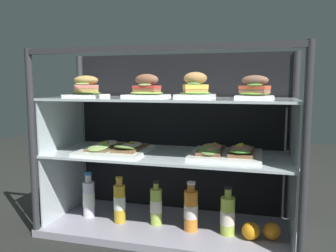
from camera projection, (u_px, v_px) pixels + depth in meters
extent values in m
cube|color=black|center=(168.00, 233.00, 1.76)|extent=(6.00, 6.00, 0.02)
cube|color=#9C99A9|center=(168.00, 227.00, 1.76)|extent=(1.26, 0.50, 0.04)
cylinder|color=#333338|center=(32.00, 145.00, 1.64)|extent=(0.03, 0.03, 0.92)
cylinder|color=#333338|center=(305.00, 160.00, 1.32)|extent=(0.03, 0.03, 0.92)
cylinder|color=#333338|center=(81.00, 132.00, 2.09)|extent=(0.03, 0.03, 0.92)
cylinder|color=#333338|center=(294.00, 141.00, 1.76)|extent=(0.03, 0.03, 0.92)
cube|color=#333338|center=(153.00, 48.00, 1.42)|extent=(1.23, 0.03, 0.03)
cube|color=black|center=(179.00, 133.00, 1.93)|extent=(1.20, 0.01, 0.88)
cube|color=silver|center=(65.00, 182.00, 1.89)|extent=(0.01, 0.43, 0.36)
cube|color=silver|center=(292.00, 201.00, 1.58)|extent=(0.01, 0.43, 0.36)
cube|color=silver|center=(168.00, 155.00, 1.71)|extent=(1.21, 0.45, 0.01)
cube|color=silver|center=(63.00, 124.00, 1.85)|extent=(0.01, 0.43, 0.27)
cube|color=silver|center=(295.00, 131.00, 1.54)|extent=(0.01, 0.43, 0.27)
cube|color=silver|center=(168.00, 99.00, 1.68)|extent=(1.21, 0.45, 0.01)
cube|color=white|center=(87.00, 96.00, 1.73)|extent=(0.18, 0.18, 0.02)
ellipsoid|color=#507F2E|center=(86.00, 93.00, 1.73)|extent=(0.15, 0.13, 0.01)
cube|color=tan|center=(86.00, 91.00, 1.73)|extent=(0.14, 0.13, 0.02)
cube|color=#DC7667|center=(86.00, 87.00, 1.73)|extent=(0.15, 0.14, 0.02)
ellipsoid|color=#A4C06D|center=(82.00, 84.00, 1.69)|extent=(0.08, 0.06, 0.01)
ellipsoid|color=#A48345|center=(86.00, 80.00, 1.72)|extent=(0.15, 0.14, 0.05)
cube|color=white|center=(147.00, 96.00, 1.76)|extent=(0.21, 0.21, 0.01)
ellipsoid|color=#8DBE4A|center=(147.00, 93.00, 1.76)|extent=(0.17, 0.15, 0.02)
cube|color=#9A6145|center=(147.00, 91.00, 1.76)|extent=(0.14, 0.10, 0.02)
cube|color=red|center=(147.00, 87.00, 1.76)|extent=(0.15, 0.10, 0.02)
ellipsoid|color=#95AD61|center=(145.00, 85.00, 1.73)|extent=(0.08, 0.04, 0.01)
ellipsoid|color=brown|center=(147.00, 80.00, 1.75)|extent=(0.15, 0.10, 0.06)
cube|color=white|center=(195.00, 96.00, 1.68)|extent=(0.18, 0.18, 0.02)
ellipsoid|color=#6EB742|center=(195.00, 93.00, 1.68)|extent=(0.15, 0.13, 0.01)
cube|color=tan|center=(195.00, 91.00, 1.68)|extent=(0.13, 0.12, 0.02)
cube|color=#F2C94D|center=(195.00, 87.00, 1.68)|extent=(0.14, 0.12, 0.02)
ellipsoid|color=#5A974A|center=(194.00, 84.00, 1.64)|extent=(0.07, 0.05, 0.01)
ellipsoid|color=#AC7D45|center=(195.00, 78.00, 1.67)|extent=(0.14, 0.12, 0.06)
cube|color=white|center=(254.00, 97.00, 1.62)|extent=(0.18, 0.18, 0.01)
ellipsoid|color=olive|center=(254.00, 94.00, 1.62)|extent=(0.14, 0.12, 0.02)
cube|color=#94644E|center=(255.00, 91.00, 1.62)|extent=(0.15, 0.12, 0.02)
cube|color=#C94E30|center=(255.00, 87.00, 1.61)|extent=(0.15, 0.12, 0.02)
ellipsoid|color=#579637|center=(255.00, 85.00, 1.58)|extent=(0.08, 0.06, 0.02)
ellipsoid|color=brown|center=(255.00, 80.00, 1.61)|extent=(0.15, 0.12, 0.05)
cube|color=white|center=(116.00, 150.00, 1.76)|extent=(0.34, 0.33, 0.01)
cube|color=brown|center=(106.00, 147.00, 1.79)|extent=(0.12, 0.26, 0.01)
ellipsoid|color=#97BA64|center=(99.00, 147.00, 1.71)|extent=(0.13, 0.15, 0.04)
ellipsoid|color=#F6D9D4|center=(106.00, 144.00, 1.79)|extent=(0.10, 0.21, 0.02)
cylinder|color=yellow|center=(104.00, 142.00, 1.76)|extent=(0.05, 0.05, 0.01)
cube|color=brown|center=(131.00, 148.00, 1.75)|extent=(0.12, 0.24, 0.01)
ellipsoid|color=#79A750|center=(125.00, 148.00, 1.68)|extent=(0.13, 0.14, 0.05)
ellipsoid|color=silver|center=(131.00, 145.00, 1.75)|extent=(0.10, 0.19, 0.01)
cylinder|color=yellow|center=(131.00, 143.00, 1.76)|extent=(0.06, 0.06, 0.02)
cube|color=white|center=(226.00, 154.00, 1.65)|extent=(0.34, 0.33, 0.01)
cube|color=brown|center=(211.00, 150.00, 1.68)|extent=(0.12, 0.25, 0.02)
ellipsoid|color=#6D9947|center=(209.00, 150.00, 1.61)|extent=(0.14, 0.15, 0.04)
ellipsoid|color=#F49679|center=(211.00, 147.00, 1.68)|extent=(0.10, 0.20, 0.02)
cylinder|color=#EBE04B|center=(212.00, 144.00, 1.69)|extent=(0.04, 0.04, 0.02)
cube|color=brown|center=(242.00, 152.00, 1.65)|extent=(0.12, 0.25, 0.02)
ellipsoid|color=#589A3C|center=(241.00, 152.00, 1.57)|extent=(0.11, 0.13, 0.03)
ellipsoid|color=#E19878|center=(242.00, 148.00, 1.64)|extent=(0.10, 0.20, 0.02)
cylinder|color=yellow|center=(239.00, 146.00, 1.65)|extent=(0.06, 0.06, 0.02)
cylinder|color=white|center=(89.00, 199.00, 1.85)|extent=(0.06, 0.06, 0.19)
cylinder|color=white|center=(89.00, 199.00, 1.85)|extent=(0.06, 0.06, 0.08)
cylinder|color=white|center=(88.00, 179.00, 1.83)|extent=(0.03, 0.03, 0.04)
cylinder|color=#296DB3|center=(88.00, 174.00, 1.83)|extent=(0.04, 0.04, 0.01)
cylinder|color=gold|center=(120.00, 204.00, 1.77)|extent=(0.06, 0.06, 0.20)
cylinder|color=silver|center=(120.00, 203.00, 1.77)|extent=(0.06, 0.06, 0.07)
cylinder|color=gold|center=(119.00, 182.00, 1.75)|extent=(0.03, 0.03, 0.03)
cylinder|color=gold|center=(119.00, 178.00, 1.75)|extent=(0.04, 0.04, 0.01)
cylinder|color=#B2D451|center=(156.00, 207.00, 1.74)|extent=(0.06, 0.06, 0.19)
cylinder|color=white|center=(156.00, 206.00, 1.74)|extent=(0.06, 0.06, 0.06)
cylinder|color=#B9C747|center=(156.00, 186.00, 1.73)|extent=(0.03, 0.03, 0.03)
cylinder|color=black|center=(156.00, 182.00, 1.73)|extent=(0.03, 0.03, 0.01)
cylinder|color=orange|center=(191.00, 211.00, 1.67)|extent=(0.07, 0.07, 0.20)
cylinder|color=silver|center=(191.00, 211.00, 1.67)|extent=(0.07, 0.07, 0.06)
cylinder|color=orange|center=(191.00, 188.00, 1.65)|extent=(0.04, 0.04, 0.04)
cylinder|color=white|center=(191.00, 183.00, 1.65)|extent=(0.04, 0.04, 0.01)
cylinder|color=#BDD84D|center=(228.00, 216.00, 1.62)|extent=(0.07, 0.07, 0.18)
cylinder|color=#EFE5D0|center=(228.00, 217.00, 1.63)|extent=(0.07, 0.07, 0.07)
cylinder|color=#B5CD53|center=(228.00, 193.00, 1.61)|extent=(0.03, 0.03, 0.04)
cylinder|color=black|center=(228.00, 187.00, 1.61)|extent=(0.04, 0.04, 0.01)
sphere|color=orange|center=(272.00, 231.00, 1.57)|extent=(0.08, 0.08, 0.08)
sphere|color=orange|center=(251.00, 231.00, 1.57)|extent=(0.08, 0.08, 0.08)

